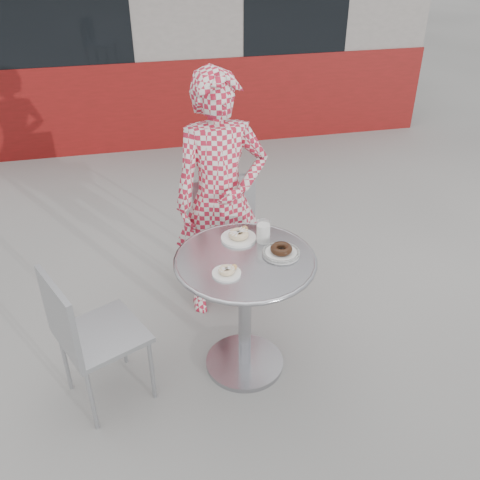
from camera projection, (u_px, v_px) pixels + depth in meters
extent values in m
plane|color=#9E9C97|center=(247.00, 359.00, 3.38)|extent=(60.00, 60.00, 0.00)
cube|color=maroon|center=(174.00, 103.00, 6.16)|extent=(6.02, 0.20, 1.00)
cylinder|color=#B5B4B9|center=(245.00, 362.00, 3.34)|extent=(0.48, 0.48, 0.03)
cylinder|color=#B5B4B9|center=(245.00, 315.00, 3.13)|extent=(0.08, 0.08, 0.77)
cylinder|color=#B5B4B9|center=(245.00, 260.00, 2.93)|extent=(0.77, 0.77, 0.02)
torus|color=#B5B4B9|center=(245.00, 260.00, 2.93)|extent=(0.79, 0.79, 0.03)
cube|color=#A7A9AE|center=(216.00, 222.00, 3.91)|extent=(0.48, 0.48, 0.03)
cube|color=#A7A9AE|center=(224.00, 207.00, 3.62)|extent=(0.44, 0.08, 0.44)
cube|color=#A7A9AE|center=(103.00, 335.00, 2.91)|extent=(0.56, 0.56, 0.03)
cube|color=#A7A9AE|center=(60.00, 318.00, 2.69)|extent=(0.20, 0.39, 0.42)
imported|color=#B41B33|center=(221.00, 200.00, 3.43)|extent=(0.62, 0.41, 1.67)
cylinder|color=white|center=(239.00, 238.00, 3.09)|extent=(0.20, 0.20, 0.01)
torus|color=#BB9048|center=(239.00, 234.00, 3.07)|extent=(0.12, 0.12, 0.04)
sphere|color=#B77A3F|center=(245.00, 229.00, 3.12)|extent=(0.04, 0.04, 0.04)
cylinder|color=white|center=(227.00, 273.00, 2.80)|extent=(0.15, 0.15, 0.01)
torus|color=#BB9048|center=(226.00, 270.00, 2.79)|extent=(0.09, 0.09, 0.03)
sphere|color=#B77A3F|center=(234.00, 267.00, 2.81)|extent=(0.03, 0.03, 0.03)
cylinder|color=white|center=(281.00, 253.00, 2.96)|extent=(0.21, 0.21, 0.01)
torus|color=black|center=(281.00, 249.00, 2.94)|extent=(0.12, 0.12, 0.04)
torus|color=black|center=(281.00, 252.00, 2.95)|extent=(0.21, 0.21, 0.02)
cylinder|color=white|center=(263.00, 233.00, 3.04)|extent=(0.07, 0.07, 0.11)
cylinder|color=white|center=(263.00, 231.00, 3.04)|extent=(0.08, 0.08, 0.13)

